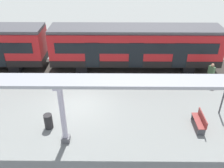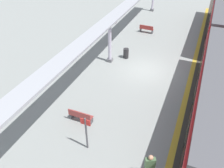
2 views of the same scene
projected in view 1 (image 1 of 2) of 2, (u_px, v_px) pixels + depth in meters
The scene contains 10 objects.
ground_plane at pixel (78, 105), 16.13m from camera, with size 176.00×176.00×0.00m, color gray.
tactile_edge_strip at pixel (84, 78), 19.20m from camera, with size 0.36×38.01×0.01m, color gold.
trackbed at pixel (86, 67), 20.72m from camera, with size 3.20×50.01×0.01m, color #38332D.
train_far_carriage at pixel (135, 47), 19.74m from camera, with size 2.65×13.39×3.48m.
canopy_pillar_second at pixel (63, 113), 12.34m from camera, with size 1.10×0.44×3.67m.
canopy_beam at pixel (60, 81), 11.36m from camera, with size 1.20×30.34×0.16m, color #A8AAB2.
bench_mid_platform at pixel (200, 121), 14.04m from camera, with size 1.50×0.45×0.86m.
trash_bin at pixel (48, 121), 13.99m from camera, with size 0.48×0.48×0.90m, color #292729.
platform_info_sign at pixel (224, 95), 14.70m from camera, with size 0.56×0.10×2.20m.
passenger_waiting_near_edge at pixel (211, 71), 17.88m from camera, with size 0.53×0.42×1.67m.
Camera 1 is at (13.09, 2.33, 9.49)m, focal length 39.52 mm.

